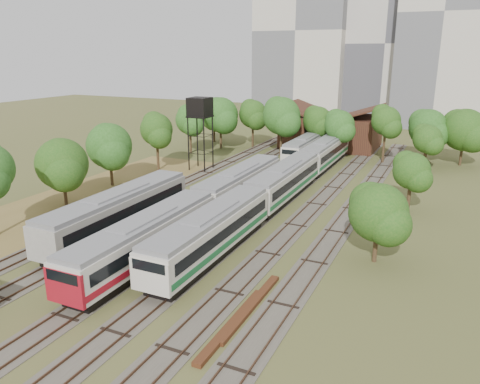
% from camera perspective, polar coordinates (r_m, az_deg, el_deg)
% --- Properties ---
extents(ground, '(240.00, 240.00, 0.00)m').
position_cam_1_polar(ground, '(33.93, -13.14, -12.17)').
color(ground, '#475123').
rests_on(ground, ground).
extents(dry_grass_patch, '(14.00, 60.00, 0.04)m').
position_cam_1_polar(dry_grass_patch, '(50.91, -23.76, -3.23)').
color(dry_grass_patch, brown).
rests_on(dry_grass_patch, ground).
extents(tracks, '(24.60, 80.00, 0.19)m').
position_cam_1_polar(tracks, '(54.31, 2.55, -0.55)').
color(tracks, '#4C473D').
rests_on(tracks, ground).
extents(railcar_red_set, '(3.07, 34.58, 3.80)m').
position_cam_1_polar(railcar_red_set, '(44.26, -4.85, -1.97)').
color(railcar_red_set, black).
rests_on(railcar_red_set, ground).
extents(railcar_green_set, '(3.09, 52.08, 3.83)m').
position_cam_1_polar(railcar_green_set, '(53.31, 5.43, 1.27)').
color(railcar_green_set, black).
rests_on(railcar_green_set, ground).
extents(railcar_rear, '(2.82, 16.08, 3.48)m').
position_cam_1_polar(railcar_rear, '(74.29, 8.10, 5.44)').
color(railcar_rear, black).
rests_on(railcar_rear, ground).
extents(old_grey_coach, '(3.22, 18.00, 3.99)m').
position_cam_1_polar(old_grey_coach, '(44.03, -14.56, -2.33)').
color(old_grey_coach, black).
rests_on(old_grey_coach, ground).
extents(water_tower, '(2.93, 2.93, 10.14)m').
position_cam_1_polar(water_tower, '(65.96, -4.92, 10.03)').
color(water_tower, black).
rests_on(water_tower, ground).
extents(rail_pile_near, '(0.58, 8.75, 0.29)m').
position_cam_1_polar(rail_pile_near, '(29.74, -0.98, -15.82)').
color(rail_pile_near, '#532C17').
rests_on(rail_pile_near, ground).
extents(rail_pile_far, '(0.57, 9.06, 0.29)m').
position_cam_1_polar(rail_pile_far, '(31.51, 1.31, -13.78)').
color(rail_pile_far, '#532C17').
rests_on(rail_pile_far, ground).
extents(maintenance_shed, '(16.45, 11.55, 7.58)m').
position_cam_1_polar(maintenance_shed, '(84.45, 11.04, 7.39)').
color(maintenance_shed, '#391C15').
rests_on(maintenance_shed, ground).
extents(tree_band_left, '(8.49, 67.73, 8.85)m').
position_cam_1_polar(tree_band_left, '(59.13, -16.62, 5.49)').
color(tree_band_left, '#382616').
rests_on(tree_band_left, ground).
extents(tree_band_far, '(44.12, 10.61, 9.37)m').
position_cam_1_polar(tree_band_far, '(75.91, 11.15, 8.48)').
color(tree_band_far, '#382616').
rests_on(tree_band_far, ground).
extents(tree_band_right, '(5.50, 37.90, 6.53)m').
position_cam_1_polar(tree_band_right, '(50.48, 19.60, 2.19)').
color(tree_band_right, '#382616').
rests_on(tree_band_right, ground).
extents(tower_left, '(22.00, 16.00, 42.00)m').
position_cam_1_polar(tower_left, '(123.76, 7.98, 18.80)').
color(tower_left, beige).
rests_on(tower_left, ground).
extents(tower_centre, '(20.00, 18.00, 36.00)m').
position_cam_1_polar(tower_centre, '(124.18, 17.89, 16.80)').
color(tower_centre, beige).
rests_on(tower_centre, ground).
extents(tower_right, '(18.00, 16.00, 48.00)m').
position_cam_1_polar(tower_right, '(115.37, 23.84, 19.28)').
color(tower_right, beige).
rests_on(tower_right, ground).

